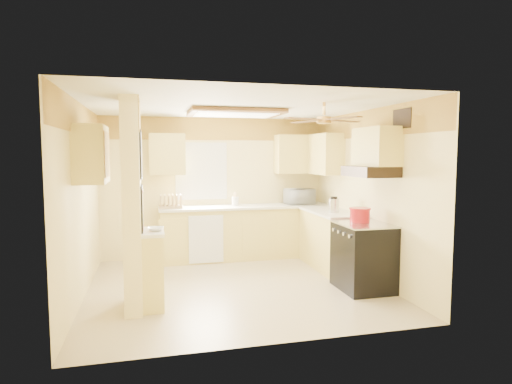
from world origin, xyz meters
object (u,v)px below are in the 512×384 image
object	(u,v)px
bowl	(156,229)
microwave	(299,196)
kettle	(334,205)
dutch_oven	(360,215)
stove	(363,256)

from	to	relation	value
bowl	microwave	bearing A→B (deg)	40.26
microwave	bowl	world-z (taller)	microwave
bowl	kettle	bearing A→B (deg)	20.00
kettle	bowl	bearing A→B (deg)	-160.00
microwave	kettle	bearing A→B (deg)	93.55
bowl	kettle	distance (m)	2.91
bowl	dutch_oven	xyz separation A→B (m)	(2.77, 0.19, 0.05)
kettle	microwave	bearing A→B (deg)	96.83
kettle	dutch_oven	bearing A→B (deg)	-87.78
stove	dutch_oven	distance (m)	0.57
microwave	dutch_oven	world-z (taller)	microwave
microwave	bowl	distance (m)	3.40
dutch_oven	kettle	world-z (taller)	kettle
bowl	dutch_oven	distance (m)	2.77
microwave	kettle	distance (m)	1.21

